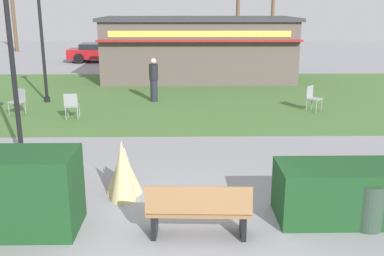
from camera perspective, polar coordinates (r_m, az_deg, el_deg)
ground_plane at (r=7.65m, az=-0.01°, el=-13.68°), size 80.00×80.00×0.00m
lawn_patch at (r=18.89m, az=-0.60°, el=4.10°), size 36.00×12.00×0.01m
park_bench at (r=7.45m, az=0.86°, el=-10.36°), size 1.72×0.59×0.95m
hedge_left at (r=8.21m, az=-21.99°, el=-7.49°), size 2.25×1.10×1.37m
hedge_right at (r=8.56m, az=19.47°, el=-7.64°), size 2.63×1.10×0.99m
ornamental_grass_behind_left at (r=8.85m, az=-8.79°, el=-5.35°), size 0.50×0.50×1.22m
ornamental_grass_behind_right at (r=9.26m, az=-8.62°, el=-5.41°), size 0.74×0.74×0.91m
ornamental_grass_behind_center at (r=9.41m, az=-8.47°, el=-5.02°), size 0.52×0.52×0.92m
lamppost_mid at (r=11.66m, az=-21.87°, el=9.13°), size 0.36×0.36×4.23m
lamppost_far at (r=18.24m, az=-18.47°, el=11.35°), size 0.36×0.36×4.23m
trash_bin at (r=8.34m, az=21.37°, el=-9.11°), size 0.52×0.52×0.82m
food_kiosk at (r=22.94m, az=0.78°, el=10.01°), size 9.48×4.72×3.07m
cafe_chair_west at (r=16.75m, az=-21.08°, el=3.41°), size 0.60×0.60×0.89m
cafe_chair_east at (r=15.40m, az=-14.96°, el=2.95°), size 0.47×0.47×0.89m
cafe_chair_center at (r=16.69m, az=14.92°, el=3.89°), size 0.62×0.62×0.89m
person_strolling at (r=17.71m, az=-4.85°, el=6.10°), size 0.34×0.34×1.69m
parked_car_west_slot at (r=30.62m, az=-11.43°, el=9.39°), size 4.24×2.13×1.20m
parked_car_center_slot at (r=30.12m, az=-1.30°, el=9.59°), size 4.26×2.17×1.20m
tree_left_bg at (r=35.18m, az=5.78°, el=13.60°), size 0.91×0.96×5.98m
tree_right_bg at (r=38.63m, az=10.15°, el=14.25°), size 0.91×0.96×6.86m
tree_center_bg at (r=39.04m, az=-21.66°, el=13.85°), size 0.91×0.96×7.42m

